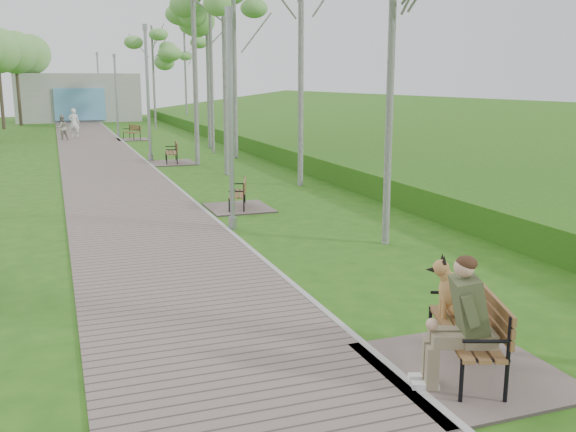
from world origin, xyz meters
name	(u,v)px	position (x,y,z in m)	size (l,w,h in m)	color
ground	(349,334)	(0.00, 0.00, 0.00)	(120.00, 120.00, 0.00)	#245413
walkway	(102,160)	(-1.75, 21.50, 0.02)	(3.50, 67.00, 0.04)	#71635C
kerb	(143,158)	(0.00, 21.50, 0.03)	(0.10, 67.00, 0.05)	#999993
embankment	(397,152)	(12.00, 20.00, 0.00)	(14.00, 70.00, 1.60)	#3E751C
building_north	(78,97)	(-1.50, 50.97, 1.99)	(10.00, 5.20, 4.00)	#9E9E99
bench_main	(464,334)	(0.72, -1.59, 0.51)	(2.05, 2.28, 1.79)	#71635C
bench_second	(238,202)	(0.93, 9.03, 0.18)	(1.64, 1.83, 1.01)	#71635C
bench_third	(172,158)	(0.94, 19.41, 0.21)	(1.82, 2.02, 1.11)	#71635C
bench_far	(132,137)	(0.64, 31.10, 0.20)	(1.74, 1.93, 1.07)	#71635C
lamp_post_near	(231,129)	(0.17, 6.73, 2.34)	(0.19, 0.19, 5.00)	gray
lamp_post_second	(148,98)	(0.21, 20.44, 2.67)	(0.22, 0.22, 5.71)	gray
lamp_post_third	(116,98)	(0.14, 33.97, 2.35)	(0.19, 0.19, 5.02)	gray
lamp_post_far	(99,89)	(0.24, 50.68, 2.70)	(0.22, 0.22, 5.78)	gray
pedestrian_near	(74,123)	(-2.45, 34.00, 0.88)	(0.64, 0.42, 1.76)	white
pedestrian_far	(62,128)	(-3.20, 32.18, 0.73)	(0.71, 0.55, 1.46)	#9C9688
birch_distant_a	(152,45)	(3.26, 39.33, 5.87)	(2.42, 2.42, 7.47)	silver
birch_distant_b	(184,39)	(5.98, 41.62, 6.45)	(2.37, 2.37, 8.22)	silver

